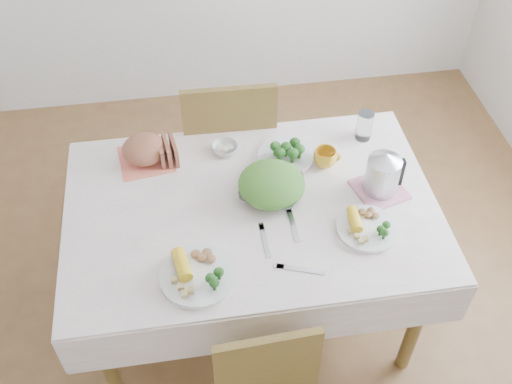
{
  "coord_description": "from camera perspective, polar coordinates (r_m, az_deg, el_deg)",
  "views": [
    {
      "loc": [
        -0.23,
        -1.61,
        2.55
      ],
      "look_at": [
        0.02,
        0.02,
        0.82
      ],
      "focal_mm": 42.0,
      "sensor_mm": 36.0,
      "label": 1
    }
  ],
  "objects": [
    {
      "name": "fork_right",
      "position": [
        2.36,
        3.54,
        -3.07
      ],
      "size": [
        0.03,
        0.18,
        0.0
      ],
      "primitive_type": "cube",
      "rotation": [
        0.0,
        0.0,
        0.03
      ],
      "color": "silver",
      "rests_on": "tablecloth"
    },
    {
      "name": "floor",
      "position": [
        3.02,
        -0.32,
        -11.1
      ],
      "size": [
        3.6,
        3.6,
        0.0
      ],
      "primitive_type": "plane",
      "color": "brown",
      "rests_on": "ground"
    },
    {
      "name": "fork_left",
      "position": [
        2.3,
        0.86,
        -4.68
      ],
      "size": [
        0.02,
        0.17,
        0.0
      ],
      "primitive_type": "cube",
      "rotation": [
        0.0,
        0.0,
        0.03
      ],
      "color": "silver",
      "rests_on": "tablecloth"
    },
    {
      "name": "dining_table",
      "position": [
        2.72,
        -0.36,
        -6.84
      ],
      "size": [
        1.4,
        0.9,
        0.75
      ],
      "primitive_type": "cube",
      "color": "brown",
      "rests_on": "floor"
    },
    {
      "name": "yellow_mug",
      "position": [
        2.58,
        6.59,
        3.26
      ],
      "size": [
        0.12,
        0.12,
        0.08
      ],
      "primitive_type": "imported",
      "rotation": [
        0.0,
        0.0,
        -0.19
      ],
      "color": "gold",
      "rests_on": "tablecloth"
    },
    {
      "name": "tablecloth",
      "position": [
        2.42,
        -0.4,
        -1.44
      ],
      "size": [
        1.5,
        1.0,
        0.01
      ],
      "primitive_type": "cube",
      "color": "white",
      "rests_on": "dining_table"
    },
    {
      "name": "chair_far",
      "position": [
        3.11,
        -2.65,
        4.2
      ],
      "size": [
        0.46,
        0.46,
        0.99
      ],
      "primitive_type": "cube",
      "rotation": [
        0.0,
        0.0,
        3.12
      ],
      "color": "brown",
      "rests_on": "floor"
    },
    {
      "name": "bread_loaf",
      "position": [
        2.61,
        -10.58,
        3.98
      ],
      "size": [
        0.25,
        0.24,
        0.11
      ],
      "primitive_type": "ellipsoid",
      "rotation": [
        0.0,
        0.0,
        0.4
      ],
      "color": "brown",
      "rests_on": "napkin"
    },
    {
      "name": "dinner_plate_right",
      "position": [
        2.36,
        10.5,
        -3.44
      ],
      "size": [
        0.31,
        0.31,
        0.02
      ],
      "primitive_type": "cylinder",
      "rotation": [
        0.0,
        0.0,
        -0.39
      ],
      "color": "white",
      "rests_on": "tablecloth"
    },
    {
      "name": "fruit_bowl",
      "position": [
        2.64,
        -2.97,
        4.16
      ],
      "size": [
        0.13,
        0.13,
        0.04
      ],
      "primitive_type": "imported",
      "rotation": [
        0.0,
        0.0,
        0.19
      ],
      "color": "white",
      "rests_on": "tablecloth"
    },
    {
      "name": "salad_bowl",
      "position": [
        2.44,
        1.48,
        0.2
      ],
      "size": [
        0.34,
        0.34,
        0.06
      ],
      "primitive_type": "imported",
      "rotation": [
        0.0,
        0.0,
        -0.42
      ],
      "color": "white",
      "rests_on": "tablecloth"
    },
    {
      "name": "electric_kettle",
      "position": [
        2.44,
        12.04,
        2.06
      ],
      "size": [
        0.15,
        0.15,
        0.19
      ],
      "primitive_type": "cylinder",
      "rotation": [
        0.0,
        0.0,
        0.08
      ],
      "color": "#B2B5BA",
      "rests_on": "pink_tray"
    },
    {
      "name": "glass_tumbler",
      "position": [
        2.72,
        10.28,
        6.18
      ],
      "size": [
        0.08,
        0.08,
        0.14
      ],
      "primitive_type": "cylinder",
      "rotation": [
        0.0,
        0.0,
        0.21
      ],
      "color": "white",
      "rests_on": "tablecloth"
    },
    {
      "name": "napkin",
      "position": [
        2.65,
        -10.42,
        3.08
      ],
      "size": [
        0.25,
        0.25,
        0.0
      ],
      "primitive_type": "cube",
      "rotation": [
        0.0,
        0.0,
        0.14
      ],
      "color": "#FF7860",
      "rests_on": "tablecloth"
    },
    {
      "name": "dinner_plate_left",
      "position": [
        2.2,
        -5.54,
        -7.97
      ],
      "size": [
        0.32,
        0.32,
        0.02
      ],
      "primitive_type": "cylinder",
      "rotation": [
        0.0,
        0.0,
        -0.16
      ],
      "color": "white",
      "rests_on": "tablecloth"
    },
    {
      "name": "pink_tray",
      "position": [
        2.52,
        11.65,
        0.23
      ],
      "size": [
        0.24,
        0.24,
        0.02
      ],
      "primitive_type": "cube",
      "rotation": [
        0.0,
        0.0,
        0.28
      ],
      "color": "pink",
      "rests_on": "tablecloth"
    },
    {
      "name": "knife",
      "position": [
        2.22,
        4.27,
        -7.35
      ],
      "size": [
        0.18,
        0.08,
        0.0
      ],
      "primitive_type": "cube",
      "rotation": [
        0.0,
        0.0,
        1.24
      ],
      "color": "silver",
      "rests_on": "tablecloth"
    },
    {
      "name": "broccoli_plate",
      "position": [
        2.61,
        2.82,
        3.33
      ],
      "size": [
        0.29,
        0.29,
        0.02
      ],
      "primitive_type": "cylinder",
      "rotation": [
        0.0,
        0.0,
        0.2
      ],
      "color": "beige",
      "rests_on": "tablecloth"
    }
  ]
}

